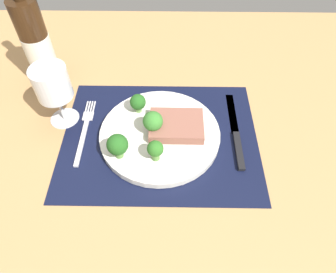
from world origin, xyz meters
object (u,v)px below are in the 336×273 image
(fork, at_px, (85,130))
(steak, at_px, (176,126))
(wine_glass, at_px, (53,86))
(knife, at_px, (236,135))
(plate, at_px, (160,134))
(wine_bottle, at_px, (37,45))

(fork, bearing_deg, steak, -2.93)
(wine_glass, bearing_deg, knife, -7.01)
(plate, bearing_deg, wine_glass, 166.55)
(knife, bearing_deg, wine_bottle, 158.33)
(wine_bottle, bearing_deg, steak, -27.66)
(plate, height_order, knife, plate)
(plate, xyz_separation_m, knife, (0.17, 0.01, -0.00))
(plate, relative_size, wine_glass, 1.82)
(steak, bearing_deg, fork, 178.81)
(plate, height_order, wine_glass, wine_glass)
(plate, distance_m, steak, 0.04)
(fork, bearing_deg, wine_glass, 142.23)
(knife, xyz_separation_m, wine_glass, (-0.40, 0.05, 0.10))
(steak, xyz_separation_m, wine_glass, (-0.26, 0.04, 0.07))
(steak, relative_size, fork, 0.61)
(knife, xyz_separation_m, wine_bottle, (-0.46, 0.18, 0.11))
(knife, relative_size, wine_bottle, 0.74)
(plate, distance_m, fork, 0.17)
(fork, bearing_deg, wine_bottle, 123.86)
(wine_bottle, xyz_separation_m, wine_glass, (0.07, -0.13, -0.01))
(wine_bottle, bearing_deg, plate, -31.93)
(fork, distance_m, wine_glass, 0.12)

